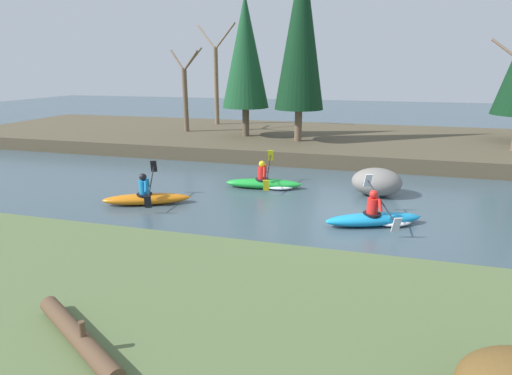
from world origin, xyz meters
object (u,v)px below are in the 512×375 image
Objects in this scene: boulder_midstream at (377,182)px; driftwood_log at (78,336)px; kayaker_lead at (377,218)px; kayaker_trailing at (147,197)px; kayaker_middle at (267,183)px.

driftwood_log is at bearing -112.19° from boulder_midstream.
boulder_midstream is (0.03, 2.80, 0.27)m from kayaker_lead.
boulder_midstream is (7.02, 2.83, 0.24)m from kayaker_trailing.
boulder_midstream is (3.77, 0.17, 0.27)m from kayaker_middle.
driftwood_log is (-3.98, -7.04, 0.58)m from kayaker_lead.
kayaker_trailing is (-7.00, -0.03, 0.02)m from kayaker_lead.
kayaker_middle is at bearing 118.59° from driftwood_log.
kayaker_lead is 0.97× the size of kayaker_middle.
boulder_midstream is 0.84× the size of driftwood_log.
kayaker_lead is 2.81m from boulder_midstream.
kayaker_middle is at bearing 122.26° from kayaker_lead.
kayaker_lead is 7.00m from kayaker_trailing.
kayaker_trailing reaches higher than driftwood_log.
kayaker_lead is 1.65× the size of boulder_midstream.
driftwood_log is at bearing -142.12° from kayaker_lead.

